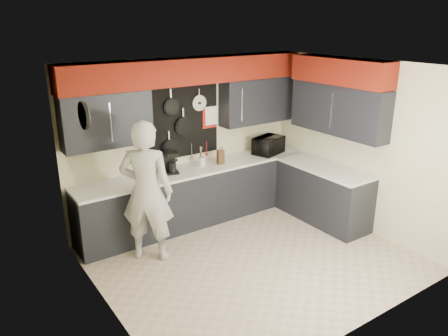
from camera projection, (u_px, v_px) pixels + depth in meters
ground at (253, 259)px, 6.01m from camera, size 4.00×4.00×0.00m
back_wall_assembly at (191, 97)px, 6.60m from camera, size 4.00×0.36×2.60m
right_wall_assembly at (341, 102)px, 6.57m from camera, size 0.36×3.50×2.60m
left_wall_assembly at (103, 203)px, 4.52m from camera, size 0.05×3.50×2.60m
base_cabinets at (234, 195)px, 7.00m from camera, size 3.95×2.20×0.92m
microwave at (269, 145)px, 7.50m from camera, size 0.62×0.51×0.29m
knife_block at (221, 157)px, 6.99m from camera, size 0.12×0.12×0.23m
utensil_crock at (202, 162)px, 6.89m from camera, size 0.11×0.11×0.14m
coffee_maker at (171, 162)px, 6.57m from camera, size 0.23×0.26×0.33m
person at (147, 192)px, 5.76m from camera, size 0.84×0.81×1.94m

